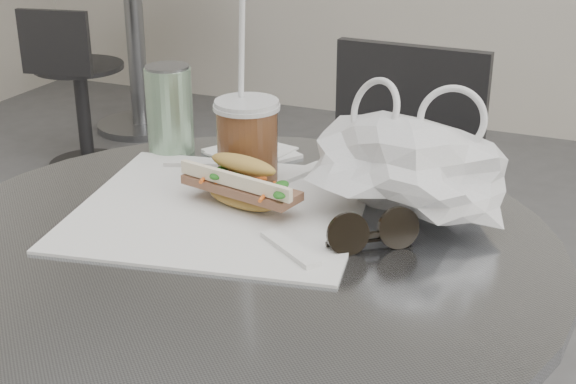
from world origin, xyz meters
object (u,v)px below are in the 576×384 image
at_px(bg_table, 135,27).
at_px(sunglasses, 373,234).
at_px(chair_far, 379,263).
at_px(iced_coffee, 247,142).
at_px(drink_can, 170,109).
at_px(banh_mi, 242,183).
at_px(bg_chair, 77,98).

xyz_separation_m(bg_table, sunglasses, (1.75, -2.16, 0.29)).
xyz_separation_m(chair_far, iced_coffee, (-0.03, -0.56, 0.45)).
bearing_deg(drink_can, chair_far, 67.56).
bearing_deg(chair_far, iced_coffee, 89.35).
xyz_separation_m(banh_mi, sunglasses, (0.19, -0.04, -0.02)).
bearing_deg(bg_table, sunglasses, -50.90).
height_order(bg_table, banh_mi, banh_mi).
relative_size(banh_mi, sunglasses, 2.12).
relative_size(chair_far, sunglasses, 8.05).
bearing_deg(drink_can, bg_chair, 132.24).
relative_size(bg_table, iced_coffee, 2.89).
relative_size(bg_table, drink_can, 5.63).
height_order(bg_table, drink_can, drink_can).
height_order(chair_far, banh_mi, banh_mi).
xyz_separation_m(banh_mi, drink_can, (-0.19, 0.15, 0.03)).
height_order(chair_far, drink_can, drink_can).
xyz_separation_m(bg_chair, drink_can, (1.30, -1.44, 0.51)).
xyz_separation_m(bg_chair, banh_mi, (1.50, -1.59, 0.48)).
bearing_deg(bg_chair, iced_coffee, -56.33).
height_order(chair_far, iced_coffee, iced_coffee).
bearing_deg(banh_mi, sunglasses, -0.73).
bearing_deg(iced_coffee, bg_chair, 134.14).
bearing_deg(bg_chair, chair_far, -43.02).
distance_m(bg_chair, sunglasses, 2.39).
height_order(banh_mi, sunglasses, banh_mi).
bearing_deg(banh_mi, bg_chair, 145.52).
height_order(bg_chair, sunglasses, sunglasses).
distance_m(bg_chair, banh_mi, 2.24).
distance_m(banh_mi, iced_coffee, 0.08).
xyz_separation_m(bg_table, iced_coffee, (1.54, -2.04, 0.34)).
bearing_deg(sunglasses, chair_far, 66.58).
distance_m(chair_far, banh_mi, 0.76).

